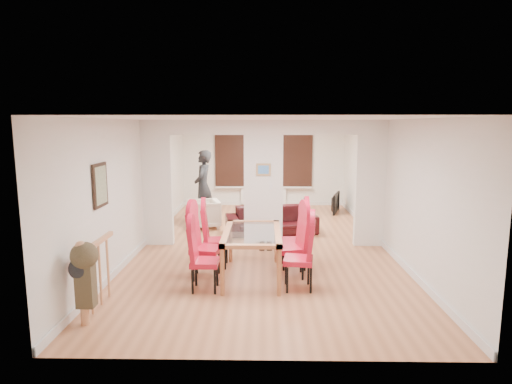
{
  "coord_description": "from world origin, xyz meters",
  "views": [
    {
      "loc": [
        0.01,
        -8.76,
        2.51
      ],
      "look_at": [
        -0.16,
        0.6,
        1.03
      ],
      "focal_mm": 30.0,
      "sensor_mm": 36.0,
      "label": 1
    }
  ],
  "objects_px": {
    "sofa": "(271,220)",
    "bowl": "(260,210)",
    "dining_chair_lb": "(206,244)",
    "dining_chair_la": "(205,257)",
    "dining_chair_rc": "(294,237)",
    "television": "(333,203)",
    "coffee_table": "(269,215)",
    "person": "(203,186)",
    "dining_chair_lc": "(216,237)",
    "dining_table": "(252,254)",
    "dining_chair_ra": "(298,255)",
    "bottle": "(273,204)",
    "armchair": "(204,214)",
    "dining_chair_rb": "(291,243)"
  },
  "relations": [
    {
      "from": "dining_chair_ra",
      "to": "dining_chair_rc",
      "type": "bearing_deg",
      "value": 98.21
    },
    {
      "from": "dining_table",
      "to": "bottle",
      "type": "relative_size",
      "value": 5.48
    },
    {
      "from": "coffee_table",
      "to": "bowl",
      "type": "height_order",
      "value": "bowl"
    },
    {
      "from": "dining_chair_rb",
      "to": "dining_chair_ra",
      "type": "bearing_deg",
      "value": -95.64
    },
    {
      "from": "sofa",
      "to": "television",
      "type": "distance_m",
      "value": 3.02
    },
    {
      "from": "dining_chair_lc",
      "to": "dining_chair_rb",
      "type": "bearing_deg",
      "value": -23.64
    },
    {
      "from": "coffee_table",
      "to": "person",
      "type": "bearing_deg",
      "value": -169.09
    },
    {
      "from": "dining_table",
      "to": "person",
      "type": "bearing_deg",
      "value": 108.69
    },
    {
      "from": "dining_chair_lb",
      "to": "dining_chair_ra",
      "type": "height_order",
      "value": "dining_chair_lb"
    },
    {
      "from": "dining_chair_lc",
      "to": "television",
      "type": "distance_m",
      "value": 5.59
    },
    {
      "from": "dining_table",
      "to": "television",
      "type": "height_order",
      "value": "dining_table"
    },
    {
      "from": "television",
      "to": "coffee_table",
      "type": "bearing_deg",
      "value": 135.3
    },
    {
      "from": "dining_chair_lc",
      "to": "person",
      "type": "height_order",
      "value": "person"
    },
    {
      "from": "dining_table",
      "to": "coffee_table",
      "type": "relative_size",
      "value": 1.62
    },
    {
      "from": "dining_chair_la",
      "to": "dining_chair_lb",
      "type": "height_order",
      "value": "dining_chair_lb"
    },
    {
      "from": "dining_chair_lc",
      "to": "bowl",
      "type": "bearing_deg",
      "value": 75.22
    },
    {
      "from": "sofa",
      "to": "person",
      "type": "relative_size",
      "value": 1.12
    },
    {
      "from": "dining_chair_la",
      "to": "coffee_table",
      "type": "relative_size",
      "value": 1.01
    },
    {
      "from": "dining_chair_la",
      "to": "dining_chair_lb",
      "type": "distance_m",
      "value": 0.54
    },
    {
      "from": "person",
      "to": "coffee_table",
      "type": "height_order",
      "value": "person"
    },
    {
      "from": "dining_chair_lb",
      "to": "person",
      "type": "relative_size",
      "value": 0.61
    },
    {
      "from": "sofa",
      "to": "bowl",
      "type": "xyz_separation_m",
      "value": [
        -0.27,
        1.34,
        -0.04
      ]
    },
    {
      "from": "dining_chair_ra",
      "to": "dining_chair_rc",
      "type": "height_order",
      "value": "dining_chair_rc"
    },
    {
      "from": "dining_chair_rc",
      "to": "sofa",
      "type": "bearing_deg",
      "value": 97.6
    },
    {
      "from": "dining_chair_lb",
      "to": "sofa",
      "type": "distance_m",
      "value": 3.19
    },
    {
      "from": "dining_chair_rb",
      "to": "dining_chair_rc",
      "type": "bearing_deg",
      "value": 66.09
    },
    {
      "from": "armchair",
      "to": "person",
      "type": "height_order",
      "value": "person"
    },
    {
      "from": "dining_chair_rc",
      "to": "sofa",
      "type": "relative_size",
      "value": 0.53
    },
    {
      "from": "dining_table",
      "to": "dining_chair_lc",
      "type": "height_order",
      "value": "dining_chair_lc"
    },
    {
      "from": "dining_chair_la",
      "to": "dining_chair_ra",
      "type": "distance_m",
      "value": 1.43
    },
    {
      "from": "dining_table",
      "to": "dining_chair_la",
      "type": "relative_size",
      "value": 1.61
    },
    {
      "from": "dining_chair_ra",
      "to": "bowl",
      "type": "distance_m",
      "value": 4.82
    },
    {
      "from": "dining_chair_la",
      "to": "dining_chair_rc",
      "type": "bearing_deg",
      "value": 37.43
    },
    {
      "from": "dining_chair_lb",
      "to": "bottle",
      "type": "bearing_deg",
      "value": 85.39
    },
    {
      "from": "person",
      "to": "dining_chair_rb",
      "type": "bearing_deg",
      "value": 32.49
    },
    {
      "from": "dining_chair_ra",
      "to": "dining_chair_la",
      "type": "bearing_deg",
      "value": -168.87
    },
    {
      "from": "dining_chair_la",
      "to": "armchair",
      "type": "xyz_separation_m",
      "value": [
        -0.58,
        4.0,
        -0.17
      ]
    },
    {
      "from": "dining_chair_lb",
      "to": "dining_chair_rc",
      "type": "relative_size",
      "value": 1.03
    },
    {
      "from": "bottle",
      "to": "bowl",
      "type": "bearing_deg",
      "value": -145.94
    },
    {
      "from": "television",
      "to": "bottle",
      "type": "bearing_deg",
      "value": 133.66
    },
    {
      "from": "bottle",
      "to": "dining_chair_la",
      "type": "bearing_deg",
      "value": -102.67
    },
    {
      "from": "dining_chair_ra",
      "to": "armchair",
      "type": "bearing_deg",
      "value": 125.18
    },
    {
      "from": "dining_chair_lc",
      "to": "dining_chair_rc",
      "type": "bearing_deg",
      "value": -4.42
    },
    {
      "from": "dining_table",
      "to": "dining_chair_rb",
      "type": "bearing_deg",
      "value": 4.95
    },
    {
      "from": "armchair",
      "to": "person",
      "type": "distance_m",
      "value": 0.86
    },
    {
      "from": "dining_chair_lb",
      "to": "dining_chair_rb",
      "type": "relative_size",
      "value": 1.01
    },
    {
      "from": "dining_chair_lb",
      "to": "armchair",
      "type": "relative_size",
      "value": 1.51
    },
    {
      "from": "bowl",
      "to": "bottle",
      "type": "bearing_deg",
      "value": 34.06
    },
    {
      "from": "dining_chair_rb",
      "to": "sofa",
      "type": "bearing_deg",
      "value": 81.54
    },
    {
      "from": "dining_chair_lc",
      "to": "dining_table",
      "type": "bearing_deg",
      "value": -42.47
    }
  ]
}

